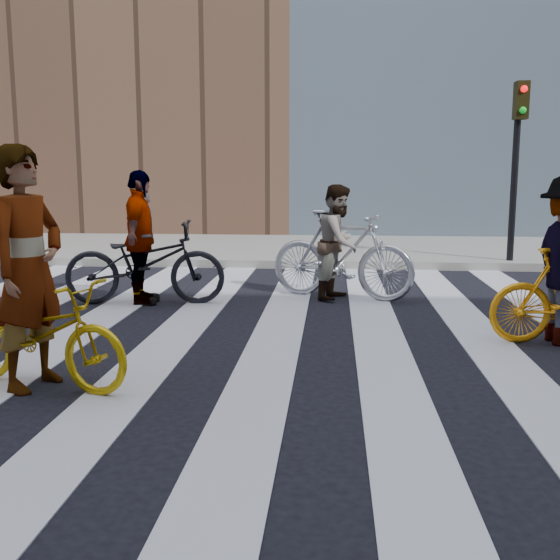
# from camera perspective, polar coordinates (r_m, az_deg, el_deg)

# --- Properties ---
(ground) EXTENTS (100.00, 100.00, 0.00)m
(ground) POSITION_cam_1_polar(r_m,az_deg,el_deg) (7.20, -4.65, -4.79)
(ground) COLOR black
(ground) RESTS_ON ground
(sidewalk_far) EXTENTS (100.00, 5.00, 0.15)m
(sidewalk_far) POSITION_cam_1_polar(r_m,az_deg,el_deg) (14.53, 0.13, 2.72)
(sidewalk_far) COLOR gray
(sidewalk_far) RESTS_ON ground
(zebra_crosswalk) EXTENTS (8.25, 10.00, 0.01)m
(zebra_crosswalk) POSITION_cam_1_polar(r_m,az_deg,el_deg) (7.20, -4.65, -4.74)
(zebra_crosswalk) COLOR silver
(zebra_crosswalk) RESTS_ON ground
(traffic_signal) EXTENTS (0.22, 0.42, 3.33)m
(traffic_signal) POSITION_cam_1_polar(r_m,az_deg,el_deg) (12.65, 19.98, 11.18)
(traffic_signal) COLOR black
(traffic_signal) RESTS_ON ground
(bike_yellow_left) EXTENTS (1.81, 1.07, 0.90)m
(bike_yellow_left) POSITION_cam_1_polar(r_m,az_deg,el_deg) (5.73, -20.29, -4.40)
(bike_yellow_left) COLOR #C79C0B
(bike_yellow_left) RESTS_ON ground
(bike_silver_mid) EXTENTS (2.14, 1.25, 1.24)m
(bike_silver_mid) POSITION_cam_1_polar(r_m,az_deg,el_deg) (9.17, 5.42, 2.21)
(bike_silver_mid) COLOR #B7B9C2
(bike_silver_mid) RESTS_ON ground
(bike_dark_rear) EXTENTS (2.20, 0.96, 1.12)m
(bike_dark_rear) POSITION_cam_1_polar(r_m,az_deg,el_deg) (8.95, -11.70, 1.49)
(bike_dark_rear) COLOR black
(bike_dark_rear) RESTS_ON ground
(rider_left) EXTENTS (0.66, 0.83, 1.98)m
(rider_left) POSITION_cam_1_polar(r_m,az_deg,el_deg) (5.66, -21.06, 0.94)
(rider_left) COLOR slate
(rider_left) RESTS_ON ground
(rider_mid) EXTENTS (0.83, 0.93, 1.59)m
(rider_mid) POSITION_cam_1_polar(r_m,az_deg,el_deg) (9.15, 5.12, 3.31)
(rider_mid) COLOR slate
(rider_mid) RESTS_ON ground
(rider_rear) EXTENTS (0.54, 1.09, 1.79)m
(rider_rear) POSITION_cam_1_polar(r_m,az_deg,el_deg) (8.93, -12.08, 3.61)
(rider_rear) COLOR slate
(rider_rear) RESTS_ON ground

